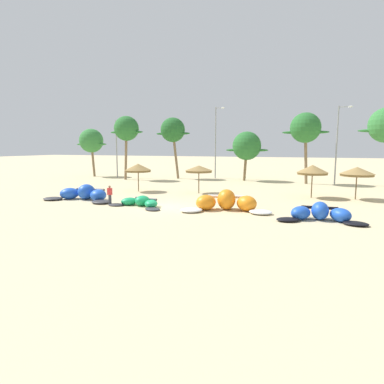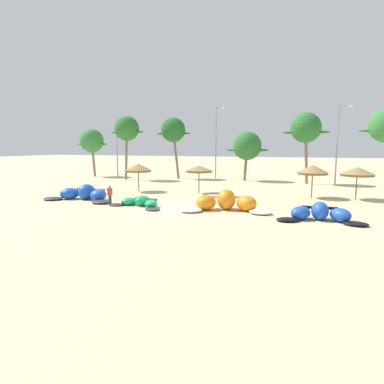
# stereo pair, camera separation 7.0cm
# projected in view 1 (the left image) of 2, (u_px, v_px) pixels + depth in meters

# --- Properties ---
(ground_plane) EXTENTS (260.00, 260.00, 0.00)m
(ground_plane) POSITION_uv_depth(u_px,v_px,m) (166.00, 207.00, 26.52)
(ground_plane) COLOR beige
(kite_far_left) EXTENTS (7.16, 3.23, 1.38)m
(kite_far_left) POSITION_uv_depth(u_px,v_px,m) (84.00, 194.00, 29.88)
(kite_far_left) COLOR #333338
(kite_far_left) RESTS_ON ground
(kite_left) EXTENTS (5.20, 2.93, 0.84)m
(kite_left) POSITION_uv_depth(u_px,v_px,m) (140.00, 202.00, 26.70)
(kite_left) COLOR #333338
(kite_left) RESTS_ON ground
(kite_left_of_center) EXTENTS (6.84, 3.89, 1.55)m
(kite_left_of_center) POSITION_uv_depth(u_px,v_px,m) (226.00, 203.00, 24.96)
(kite_left_of_center) COLOR white
(kite_left_of_center) RESTS_ON ground
(kite_center) EXTENTS (5.72, 2.81, 1.19)m
(kite_center) POSITION_uv_depth(u_px,v_px,m) (320.00, 214.00, 21.54)
(kite_center) COLOR black
(kite_center) RESTS_ON ground
(beach_umbrella_near_van) EXTENTS (2.78, 2.78, 2.95)m
(beach_umbrella_near_van) POSITION_uv_depth(u_px,v_px,m) (138.00, 168.00, 35.28)
(beach_umbrella_near_van) COLOR brown
(beach_umbrella_near_van) RESTS_ON ground
(beach_umbrella_middle) EXTENTS (2.80, 2.80, 2.84)m
(beach_umbrella_middle) POSITION_uv_depth(u_px,v_px,m) (199.00, 169.00, 33.96)
(beach_umbrella_middle) COLOR brown
(beach_umbrella_middle) RESTS_ON ground
(beach_umbrella_near_palms) EXTENTS (2.84, 2.84, 3.07)m
(beach_umbrella_near_palms) POSITION_uv_depth(u_px,v_px,m) (312.00, 170.00, 30.88)
(beach_umbrella_near_palms) COLOR brown
(beach_umbrella_near_palms) RESTS_ON ground
(beach_umbrella_outermost) EXTENTS (2.98, 2.98, 2.94)m
(beach_umbrella_outermost) POSITION_uv_depth(u_px,v_px,m) (357.00, 172.00, 29.89)
(beach_umbrella_outermost) COLOR brown
(beach_umbrella_outermost) RESTS_ON ground
(person_near_kites) EXTENTS (0.36, 0.24, 1.62)m
(person_near_kites) POSITION_uv_depth(u_px,v_px,m) (110.00, 195.00, 27.18)
(person_near_kites) COLOR #383842
(person_near_kites) RESTS_ON ground
(palm_leftmost) EXTENTS (5.63, 3.75, 7.55)m
(palm_leftmost) POSITION_uv_depth(u_px,v_px,m) (91.00, 141.00, 52.85)
(palm_leftmost) COLOR #7F6647
(palm_leftmost) RESTS_ON ground
(palm_left) EXTENTS (5.25, 3.50, 9.05)m
(palm_left) POSITION_uv_depth(u_px,v_px,m) (126.00, 129.00, 47.43)
(palm_left) COLOR #7F6647
(palm_left) RESTS_ON ground
(palm_left_of_gap) EXTENTS (5.43, 3.62, 9.00)m
(palm_left_of_gap) POSITION_uv_depth(u_px,v_px,m) (173.00, 130.00, 49.36)
(palm_left_of_gap) COLOR #7F6647
(palm_left_of_gap) RESTS_ON ground
(palm_center_left) EXTENTS (5.91, 3.94, 6.82)m
(palm_center_left) POSITION_uv_depth(u_px,v_px,m) (247.00, 146.00, 46.18)
(palm_center_left) COLOR brown
(palm_center_left) RESTS_ON ground
(palm_center_right) EXTENTS (5.71, 3.80, 9.01)m
(palm_center_right) POSITION_uv_depth(u_px,v_px,m) (305.00, 128.00, 42.12)
(palm_center_right) COLOR #7F6647
(palm_center_right) RESTS_ON ground
(lamppost_west) EXTENTS (1.53, 0.24, 8.64)m
(lamppost_west) POSITION_uv_depth(u_px,v_px,m) (117.00, 146.00, 50.95)
(lamppost_west) COLOR gray
(lamppost_west) RESTS_ON ground
(lamppost_west_center) EXTENTS (1.45, 0.24, 10.50)m
(lamppost_west_center) POSITION_uv_depth(u_px,v_px,m) (216.00, 140.00, 49.56)
(lamppost_west_center) COLOR gray
(lamppost_west_center) RESTS_ON ground
(lamppost_east_center) EXTENTS (1.70, 0.24, 9.75)m
(lamppost_east_center) POSITION_uv_depth(u_px,v_px,m) (338.00, 141.00, 41.80)
(lamppost_east_center) COLOR gray
(lamppost_east_center) RESTS_ON ground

